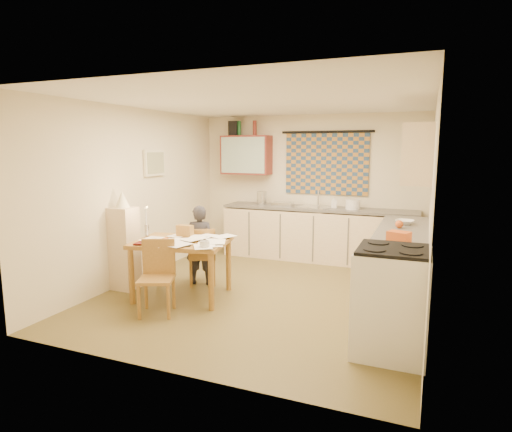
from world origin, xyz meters
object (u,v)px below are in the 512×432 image
at_px(counter_right, 399,273).
at_px(person, 200,245).
at_px(counter_back, 317,234).
at_px(stove, 391,301).
at_px(dining_table, 182,268).
at_px(chair_far, 203,266).
at_px(shelf_stand, 125,248).

relative_size(counter_right, person, 2.60).
xyz_separation_m(counter_back, person, (-1.22, -1.93, 0.11)).
bearing_deg(counter_back, stove, -64.79).
height_order(dining_table, chair_far, chair_far).
bearing_deg(counter_right, stove, -90.00).
bearing_deg(person, counter_right, 162.97).
distance_m(counter_right, dining_table, 2.70).
distance_m(dining_table, person, 0.59).
relative_size(stove, shelf_stand, 0.90).
bearing_deg(stove, counter_back, 115.21).
height_order(stove, dining_table, stove).
height_order(counter_back, person, person).
bearing_deg(dining_table, counter_back, 55.06).
xyz_separation_m(dining_table, shelf_stand, (-0.90, -0.01, 0.19)).
bearing_deg(chair_far, counter_back, -149.10).
bearing_deg(counter_back, dining_table, -115.23).
height_order(counter_right, chair_far, counter_right).
height_order(person, shelf_stand, same).
bearing_deg(stove, person, 156.38).
distance_m(counter_back, shelf_stand, 3.25).
xyz_separation_m(counter_back, chair_far, (-1.19, -1.92, -0.20)).
relative_size(dining_table, person, 1.13).
bearing_deg(dining_table, person, 85.36).
bearing_deg(shelf_stand, person, 33.54).
height_order(chair_far, person, person).
relative_size(stove, person, 0.90).
bearing_deg(dining_table, counter_right, 2.83).
height_order(stove, chair_far, stove).
bearing_deg(dining_table, stove, -22.86).
bearing_deg(stove, chair_far, 155.93).
bearing_deg(stove, counter_right, 90.00).
xyz_separation_m(counter_right, dining_table, (-2.64, -0.59, -0.07)).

